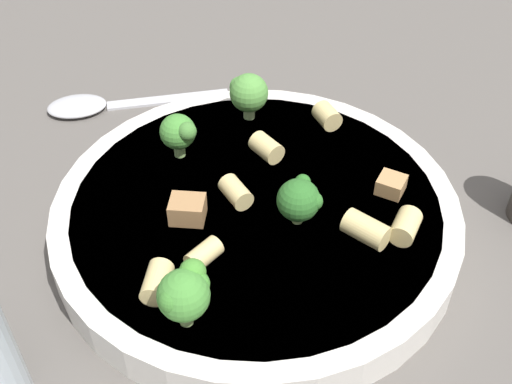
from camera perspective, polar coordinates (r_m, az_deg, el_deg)
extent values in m
plane|color=#5B5651|center=(0.47, 0.00, -3.44)|extent=(2.00, 2.00, 0.00)
cylinder|color=silver|center=(0.46, 0.00, -2.22)|extent=(0.29, 0.29, 0.03)
cylinder|color=beige|center=(0.45, 0.00, -1.22)|extent=(0.26, 0.26, 0.01)
torus|color=silver|center=(0.45, 0.00, -1.12)|extent=(0.28, 0.28, 0.00)
cylinder|color=#84AD60|center=(0.49, -6.83, 3.90)|extent=(0.01, 0.01, 0.01)
sphere|color=#478E38|center=(0.48, -6.98, 5.35)|extent=(0.03, 0.03, 0.03)
sphere|color=#438A31|center=(0.49, -6.54, 6.06)|extent=(0.01, 0.01, 0.01)
sphere|color=#478137|center=(0.47, -6.15, 5.38)|extent=(0.01, 0.01, 0.01)
cylinder|color=#93B766|center=(0.43, 3.71, -2.13)|extent=(0.01, 0.01, 0.01)
sphere|color=#2D6B28|center=(0.42, 3.79, -0.72)|extent=(0.03, 0.03, 0.03)
sphere|color=#2E6B28|center=(0.42, 5.14, -0.81)|extent=(0.01, 0.01, 0.01)
sphere|color=#2B6E26|center=(0.43, 4.17, 0.87)|extent=(0.01, 0.01, 0.01)
cylinder|color=#9EC175|center=(0.53, -0.62, 7.28)|extent=(0.01, 0.01, 0.01)
sphere|color=#569942|center=(0.52, -0.63, 8.81)|extent=(0.03, 0.03, 0.03)
sphere|color=#539F41|center=(0.52, -1.45, 9.32)|extent=(0.02, 0.02, 0.02)
sphere|color=#58943B|center=(0.53, -1.40, 9.59)|extent=(0.01, 0.01, 0.01)
sphere|color=#508944|center=(0.52, -0.14, 9.47)|extent=(0.02, 0.02, 0.02)
cylinder|color=#93B766|center=(0.38, -6.26, -10.74)|extent=(0.01, 0.01, 0.01)
sphere|color=#478E38|center=(0.37, -6.46, -9.11)|extent=(0.03, 0.03, 0.03)
sphere|color=#499033|center=(0.37, -5.66, -7.09)|extent=(0.02, 0.02, 0.02)
sphere|color=#3E8030|center=(0.36, -7.50, -9.51)|extent=(0.02, 0.02, 0.02)
sphere|color=#449033|center=(0.37, -5.28, -8.14)|extent=(0.02, 0.02, 0.02)
cylinder|color=#E0C67F|center=(0.45, -1.81, -0.01)|extent=(0.03, 0.02, 0.02)
cylinder|color=#E0C67F|center=(0.43, 13.14, -2.98)|extent=(0.03, 0.03, 0.02)
cylinder|color=#E0C67F|center=(0.41, -4.66, -5.55)|extent=(0.02, 0.03, 0.01)
cylinder|color=#E0C67F|center=(0.40, -8.78, -7.91)|extent=(0.03, 0.03, 0.02)
cylinder|color=#E0C67F|center=(0.43, 9.75, -3.30)|extent=(0.03, 0.02, 0.02)
cylinder|color=#E0C67F|center=(0.48, 0.94, 3.96)|extent=(0.02, 0.02, 0.02)
cylinder|color=#E0C67F|center=(0.52, 6.33, 6.73)|extent=(0.02, 0.02, 0.02)
cube|color=#A87A4C|center=(0.44, -6.11, -1.55)|extent=(0.03, 0.03, 0.02)
cube|color=tan|center=(0.47, 11.92, 0.63)|extent=(0.02, 0.02, 0.01)
cube|color=silver|center=(0.60, -7.80, 8.23)|extent=(0.06, 0.11, 0.01)
ellipsoid|color=silver|center=(0.61, -15.63, 7.36)|extent=(0.05, 0.06, 0.01)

